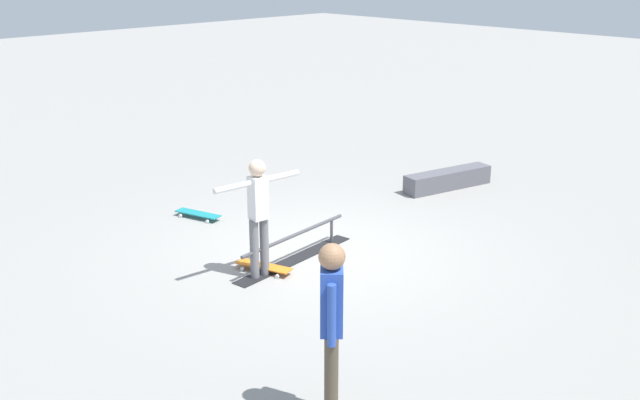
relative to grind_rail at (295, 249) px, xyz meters
name	(u,v)px	position (x,y,z in m)	size (l,w,h in m)	color
ground_plane	(319,253)	(-0.41, 0.07, -0.17)	(60.00, 60.00, 0.00)	gray
grind_rail	(295,249)	(0.00, 0.00, 0.00)	(2.24, 0.47, 0.39)	black
skate_ledge	(448,179)	(-4.22, -0.48, 0.00)	(1.77, 0.35, 0.33)	#595960
skater_main	(258,210)	(0.71, 0.08, 0.76)	(1.29, 0.22, 1.60)	slate
skateboard_main	(264,266)	(0.57, 0.00, -0.10)	(0.44, 0.82, 0.09)	orange
bystander_blue_shirt	(332,323)	(2.29, 2.96, 0.81)	(0.33, 0.33, 1.73)	brown
loose_skateboard_teal	(198,214)	(-0.06, -2.35, -0.10)	(0.41, 0.82, 0.09)	teal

